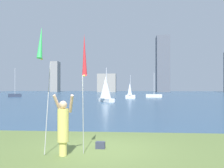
{
  "coord_description": "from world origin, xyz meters",
  "views": [
    {
      "loc": [
        1.12,
        -8.97,
        2.09
      ],
      "look_at": [
        -0.66,
        11.78,
        2.31
      ],
      "focal_mm": 42.73,
      "sensor_mm": 36.0,
      "label": 1
    }
  ],
  "objects_px": {
    "kite_flag_left": "(41,47)",
    "bag": "(100,145)",
    "kite_flag_right": "(84,57)",
    "sailboat_3": "(106,89)",
    "person": "(63,126)",
    "sailboat_1": "(130,91)",
    "sailboat_4": "(154,96)",
    "sailboat_2": "(15,95)"
  },
  "relations": [
    {
      "from": "sailboat_3",
      "to": "sailboat_4",
      "type": "bearing_deg",
      "value": 64.14
    },
    {
      "from": "sailboat_4",
      "to": "kite_flag_right",
      "type": "bearing_deg",
      "value": -96.9
    },
    {
      "from": "person",
      "to": "sailboat_3",
      "type": "bearing_deg",
      "value": 82.55
    },
    {
      "from": "kite_flag_left",
      "to": "sailboat_2",
      "type": "bearing_deg",
      "value": 115.8
    },
    {
      "from": "kite_flag_right",
      "to": "sailboat_3",
      "type": "bearing_deg",
      "value": 94.88
    },
    {
      "from": "person",
      "to": "kite_flag_left",
      "type": "distance_m",
      "value": 2.46
    },
    {
      "from": "person",
      "to": "kite_flag_right",
      "type": "distance_m",
      "value": 2.25
    },
    {
      "from": "bag",
      "to": "sailboat_1",
      "type": "height_order",
      "value": "sailboat_1"
    },
    {
      "from": "sailboat_1",
      "to": "sailboat_2",
      "type": "xyz_separation_m",
      "value": [
        -23.77,
        5.36,
        -0.9
      ]
    },
    {
      "from": "kite_flag_left",
      "to": "kite_flag_right",
      "type": "distance_m",
      "value": 1.41
    },
    {
      "from": "kite_flag_left",
      "to": "sailboat_2",
      "type": "height_order",
      "value": "sailboat_2"
    },
    {
      "from": "bag",
      "to": "sailboat_1",
      "type": "relative_size",
      "value": 0.08
    },
    {
      "from": "person",
      "to": "sailboat_4",
      "type": "distance_m",
      "value": 45.11
    },
    {
      "from": "kite_flag_left",
      "to": "sailboat_4",
      "type": "height_order",
      "value": "sailboat_4"
    },
    {
      "from": "sailboat_2",
      "to": "sailboat_3",
      "type": "relative_size",
      "value": 1.26
    },
    {
      "from": "bag",
      "to": "sailboat_4",
      "type": "bearing_deg",
      "value": 83.59
    },
    {
      "from": "kite_flag_left",
      "to": "sailboat_1",
      "type": "relative_size",
      "value": 0.92
    },
    {
      "from": "kite_flag_right",
      "to": "sailboat_2",
      "type": "height_order",
      "value": "sailboat_2"
    },
    {
      "from": "person",
      "to": "kite_flag_left",
      "type": "height_order",
      "value": "kite_flag_left"
    },
    {
      "from": "person",
      "to": "sailboat_4",
      "type": "bearing_deg",
      "value": 71.32
    },
    {
      "from": "sailboat_1",
      "to": "sailboat_3",
      "type": "distance_m",
      "value": 11.36
    },
    {
      "from": "kite_flag_right",
      "to": "sailboat_4",
      "type": "relative_size",
      "value": 0.79
    },
    {
      "from": "kite_flag_right",
      "to": "sailboat_2",
      "type": "xyz_separation_m",
      "value": [
        -23.04,
        44.5,
        -2.65
      ]
    },
    {
      "from": "sailboat_2",
      "to": "sailboat_3",
      "type": "bearing_deg",
      "value": -38.26
    },
    {
      "from": "kite_flag_right",
      "to": "sailboat_1",
      "type": "xyz_separation_m",
      "value": [
        0.73,
        39.14,
        -1.74
      ]
    },
    {
      "from": "sailboat_1",
      "to": "sailboat_3",
      "type": "bearing_deg",
      "value": -106.08
    },
    {
      "from": "person",
      "to": "kite_flag_left",
      "type": "relative_size",
      "value": 0.48
    },
    {
      "from": "bag",
      "to": "kite_flag_left",
      "type": "bearing_deg",
      "value": -139.47
    },
    {
      "from": "sailboat_1",
      "to": "person",
      "type": "bearing_deg",
      "value": -91.88
    },
    {
      "from": "sailboat_3",
      "to": "person",
      "type": "bearing_deg",
      "value": -86.32
    },
    {
      "from": "sailboat_2",
      "to": "kite_flag_left",
      "type": "bearing_deg",
      "value": -64.2
    },
    {
      "from": "bag",
      "to": "person",
      "type": "bearing_deg",
      "value": -135.36
    },
    {
      "from": "sailboat_3",
      "to": "sailboat_1",
      "type": "bearing_deg",
      "value": 73.92
    },
    {
      "from": "kite_flag_right",
      "to": "sailboat_2",
      "type": "bearing_deg",
      "value": 117.37
    },
    {
      "from": "bag",
      "to": "sailboat_1",
      "type": "xyz_separation_m",
      "value": [
        0.29,
        38.58,
        1.18
      ]
    },
    {
      "from": "sailboat_3",
      "to": "kite_flag_right",
      "type": "bearing_deg",
      "value": -85.12
    },
    {
      "from": "sailboat_4",
      "to": "sailboat_3",
      "type": "bearing_deg",
      "value": -115.86
    },
    {
      "from": "sailboat_1",
      "to": "sailboat_3",
      "type": "relative_size",
      "value": 0.89
    },
    {
      "from": "kite_flag_left",
      "to": "bag",
      "type": "relative_size",
      "value": 12.25
    },
    {
      "from": "sailboat_2",
      "to": "bag",
      "type": "bearing_deg",
      "value": -61.88
    },
    {
      "from": "kite_flag_left",
      "to": "sailboat_1",
      "type": "distance_m",
      "value": 40.03
    },
    {
      "from": "bag",
      "to": "sailboat_4",
      "type": "relative_size",
      "value": 0.07
    }
  ]
}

